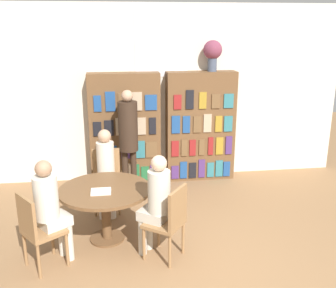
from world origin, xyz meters
TOP-DOWN VIEW (x-y plane):
  - wall_back at (0.00, 3.32)m, footprint 6.40×0.07m
  - bookshelf_left at (-0.65, 3.12)m, footprint 1.19×0.34m
  - bookshelf_right at (0.66, 3.12)m, footprint 1.19×0.34m
  - flower_vase at (0.83, 3.13)m, footprint 0.31×0.31m
  - reading_table at (-0.97, 1.16)m, footprint 1.14×1.14m
  - chair_near_camera at (-1.71, 0.63)m, footprint 0.56×0.56m
  - chair_left_side at (-0.97, 2.07)m, footprint 0.40×0.40m
  - chair_far_side at (-0.24, 0.62)m, footprint 0.56×0.56m
  - seated_reader_left at (-0.97, 1.89)m, footprint 0.25×0.37m
  - seated_reader_right at (-0.38, 0.73)m, footprint 0.41×0.40m
  - seated_reader_back at (-1.56, 0.73)m, footprint 0.41×0.40m
  - librarian_standing at (-0.62, 2.62)m, footprint 0.31×0.58m
  - open_book_on_table at (-1.02, 1.04)m, footprint 0.24×0.18m

SIDE VIEW (x-z plane):
  - chair_near_camera at x=-1.71m, z-range 0.06..0.96m
  - chair_left_side at x=-0.97m, z-range 0.06..0.96m
  - chair_far_side at x=-0.24m, z-range 0.06..0.96m
  - reading_table at x=-0.97m, z-range 0.23..0.94m
  - seated_reader_left at x=-0.97m, z-range 0.08..1.34m
  - seated_reader_right at x=-0.38m, z-range 0.09..1.34m
  - seated_reader_back at x=-1.56m, z-range 0.09..1.34m
  - open_book_on_table at x=-1.02m, z-range 0.71..0.74m
  - bookshelf_right at x=0.66m, z-range 0.00..1.89m
  - bookshelf_left at x=-0.65m, z-range 0.00..1.89m
  - librarian_standing at x=-0.62m, z-range 0.19..1.88m
  - wall_back at x=0.00m, z-range 0.01..3.01m
  - flower_vase at x=0.83m, z-range 1.96..2.47m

